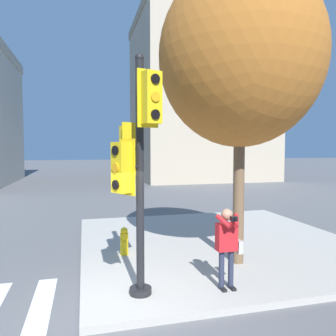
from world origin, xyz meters
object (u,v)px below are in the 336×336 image
object	(u,v)px
street_tree	(240,57)
traffic_signal_pole	(136,158)
fire_hydrant	(124,241)
person_photographer	(227,241)

from	to	relation	value
street_tree	traffic_signal_pole	bearing A→B (deg)	-156.50
fire_hydrant	person_photographer	bearing A→B (deg)	-56.32
traffic_signal_pole	fire_hydrant	size ratio (longest dim) A/B	6.26
street_tree	fire_hydrant	xyz separation A→B (m)	(-2.62, 1.29, -4.57)
person_photographer	fire_hydrant	world-z (taller)	person_photographer
traffic_signal_pole	fire_hydrant	bearing A→B (deg)	88.60
traffic_signal_pole	person_photographer	bearing A→B (deg)	-4.61
person_photographer	traffic_signal_pole	bearing A→B (deg)	175.39
traffic_signal_pole	person_photographer	distance (m)	2.44
person_photographer	street_tree	distance (m)	4.27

